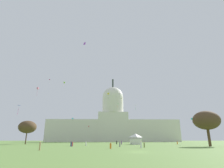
# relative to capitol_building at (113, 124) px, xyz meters

# --- Properties ---
(ground_plane) EXTENTS (800.00, 800.00, 0.00)m
(ground_plane) POSITION_rel_capitol_building_xyz_m (-1.05, -162.97, -18.75)
(ground_plane) COLOR olive
(capitol_building) EXTENTS (137.82, 23.08, 68.89)m
(capitol_building) POSITION_rel_capitol_building_xyz_m (0.00, 0.00, 0.00)
(capitol_building) COLOR silver
(capitol_building) RESTS_ON ground_plane
(event_tent) EXTENTS (5.13, 5.67, 4.93)m
(event_tent) POSITION_rel_capitol_building_xyz_m (6.89, -109.03, -16.29)
(event_tent) COLOR white
(event_tent) RESTS_ON ground_plane
(tree_west_near) EXTENTS (10.72, 11.71, 11.29)m
(tree_west_near) POSITION_rel_capitol_building_xyz_m (-46.46, -103.95, -10.54)
(tree_west_near) COLOR #4C3823
(tree_west_near) RESTS_ON ground_plane
(tree_east_far) EXTENTS (10.41, 9.22, 11.77)m
(tree_east_far) POSITION_rel_capitol_building_xyz_m (27.61, -135.64, -10.24)
(tree_east_far) COLOR #4C3823
(tree_east_far) RESTS_ON ground_plane
(person_black_mid_left) EXTENTS (0.64, 0.64, 1.72)m
(person_black_mid_left) POSITION_rel_capitol_building_xyz_m (-1.83, -104.74, -17.98)
(person_black_mid_left) COLOR black
(person_black_mid_left) RESTS_ON ground_plane
(person_purple_front_right) EXTENTS (0.46, 0.46, 1.67)m
(person_purple_front_right) POSITION_rel_capitol_building_xyz_m (0.26, -108.21, -18.00)
(person_purple_front_right) COLOR #703D93
(person_purple_front_right) RESTS_ON ground_plane
(person_white_mid_right) EXTENTS (0.48, 0.48, 1.76)m
(person_white_mid_right) POSITION_rel_capitol_building_xyz_m (2.46, -146.61, -17.95)
(person_white_mid_right) COLOR silver
(person_white_mid_right) RESTS_ON ground_plane
(person_red_back_center) EXTENTS (0.43, 0.43, 1.58)m
(person_red_back_center) POSITION_rel_capitol_building_xyz_m (-18.52, -132.26, -18.02)
(person_red_back_center) COLOR red
(person_red_back_center) RESTS_ON ground_plane
(person_orange_edge_east) EXTENTS (0.63, 0.63, 1.49)m
(person_orange_edge_east) POSITION_rel_capitol_building_xyz_m (-5.85, -150.19, -18.09)
(person_orange_edge_east) COLOR orange
(person_orange_edge_east) RESTS_ON ground_plane
(person_orange_back_left) EXTENTS (0.58, 0.58, 1.53)m
(person_orange_back_left) POSITION_rel_capitol_building_xyz_m (27.49, -106.90, -18.06)
(person_orange_back_left) COLOR orange
(person_orange_back_left) RESTS_ON ground_plane
(person_navy_edge_west) EXTENTS (0.54, 0.54, 1.67)m
(person_navy_edge_west) POSITION_rel_capitol_building_xyz_m (-18.50, -134.88, -18.00)
(person_navy_edge_west) COLOR navy
(person_navy_edge_west) RESTS_ON ground_plane
(person_tan_back_right) EXTENTS (0.46, 0.46, 1.79)m
(person_tan_back_right) POSITION_rel_capitol_building_xyz_m (-20.85, -157.54, -17.91)
(person_tan_back_right) COLOR tan
(person_tan_back_right) RESTS_ON ground_plane
(person_white_aisle_center) EXTENTS (0.58, 0.58, 1.71)m
(person_white_aisle_center) POSITION_rel_capitol_building_xyz_m (-14.41, -127.62, -17.97)
(person_white_aisle_center) COLOR silver
(person_white_aisle_center) RESTS_ON ground_plane
(person_grey_lawn_far_right) EXTENTS (0.51, 0.51, 1.64)m
(person_grey_lawn_far_right) POSITION_rel_capitol_building_xyz_m (-2.71, -138.52, -18.00)
(person_grey_lawn_far_right) COLOR gray
(person_grey_lawn_far_right) RESTS_ON ground_plane
(person_olive_near_tent) EXTENTS (0.45, 0.45, 1.52)m
(person_olive_near_tent) POSITION_rel_capitol_building_xyz_m (3.96, -143.61, -18.05)
(person_olive_near_tent) COLOR olive
(person_olive_near_tent) RESTS_ON ground_plane
(kite_cyan_mid) EXTENTS (1.22, 1.27, 1.22)m
(kite_cyan_mid) POSITION_rel_capitol_building_xyz_m (-38.12, -28.39, 1.98)
(kite_cyan_mid) COLOR #33BCDB
(kite_white_mid) EXTENTS (1.78, 1.16, 3.45)m
(kite_white_mid) POSITION_rel_capitol_building_xyz_m (14.89, -62.77, 7.88)
(kite_white_mid) COLOR white
(kite_pink_mid) EXTENTS (0.83, 0.87, 4.07)m
(kite_pink_mid) POSITION_rel_capitol_building_xyz_m (-37.74, -119.33, 5.29)
(kite_pink_mid) COLOR pink
(kite_gold_mid) EXTENTS (1.45, 1.86, 4.14)m
(kite_gold_mid) POSITION_rel_capitol_building_xyz_m (4.03, -63.44, 13.06)
(kite_gold_mid) COLOR gold
(kite_green_mid) EXTENTS (1.27, 1.23, 2.28)m
(kite_green_mid) POSITION_rel_capitol_building_xyz_m (0.51, -74.72, 6.51)
(kite_green_mid) COLOR green
(kite_turquoise_low) EXTENTS (1.24, 1.27, 2.58)m
(kite_turquoise_low) POSITION_rel_capitol_building_xyz_m (36.67, -106.38, -6.52)
(kite_turquoise_low) COLOR teal
(kite_magenta_mid) EXTENTS (1.49, 1.88, 2.28)m
(kite_magenta_mid) POSITION_rel_capitol_building_xyz_m (-37.84, -103.20, 14.30)
(kite_magenta_mid) COLOR #D1339E
(kite_blue_low) EXTENTS (1.12, 1.17, 3.37)m
(kite_blue_low) POSITION_rel_capitol_building_xyz_m (-39.98, -129.96, -4.96)
(kite_blue_low) COLOR blue
(kite_violet_high) EXTENTS (1.10, 0.75, 1.38)m
(kite_violet_high) POSITION_rel_capitol_building_xyz_m (-17.54, -122.20, 26.53)
(kite_violet_high) COLOR purple
(kite_lime_high) EXTENTS (1.28, 1.25, 3.36)m
(kite_lime_high) POSITION_rel_capitol_building_xyz_m (-39.75, -64.29, 25.47)
(kite_lime_high) COLOR #8CD133
(kite_red_low) EXTENTS (0.96, 0.75, 1.17)m
(kite_red_low) POSITION_rel_capitol_building_xyz_m (-22.24, -37.05, -5.58)
(kite_red_low) COLOR red
(kite_yellow_mid) EXTENTS (1.25, 1.26, 4.43)m
(kite_yellow_mid) POSITION_rel_capitol_building_xyz_m (-5.78, -70.70, 15.28)
(kite_yellow_mid) COLOR yellow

